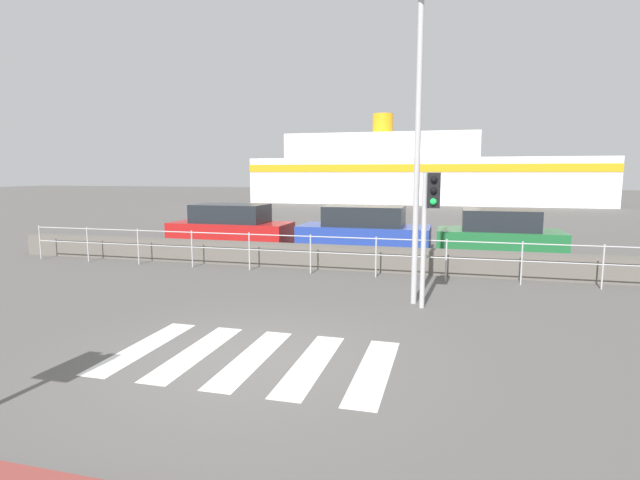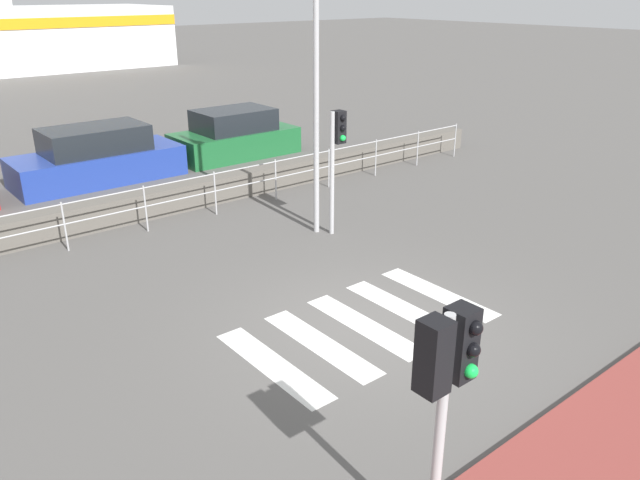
{
  "view_description": "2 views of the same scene",
  "coord_description": "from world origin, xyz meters",
  "px_view_note": "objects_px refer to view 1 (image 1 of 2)",
  "views": [
    {
      "loc": [
        2.76,
        -6.49,
        2.69
      ],
      "look_at": [
        0.49,
        2.0,
        1.5
      ],
      "focal_mm": 28.0,
      "sensor_mm": 36.0,
      "label": 1
    },
    {
      "loc": [
        -6.12,
        -6.36,
        5.05
      ],
      "look_at": [
        -0.11,
        1.0,
        1.2
      ],
      "focal_mm": 35.0,
      "sensor_mm": 36.0,
      "label": 2
    }
  ],
  "objects_px": {
    "streetlamp": "(418,91)",
    "parked_car_green": "(499,236)",
    "ferry_boat": "(414,174)",
    "parked_car_blue": "(364,231)",
    "parked_car_red": "(231,227)",
    "traffic_light_far": "(430,209)"
  },
  "relations": [
    {
      "from": "traffic_light_far",
      "to": "parked_car_red",
      "type": "xyz_separation_m",
      "value": [
        -7.64,
        7.24,
        -1.33
      ]
    },
    {
      "from": "parked_car_red",
      "to": "parked_car_blue",
      "type": "distance_m",
      "value": 5.08
    },
    {
      "from": "streetlamp",
      "to": "parked_car_blue",
      "type": "xyz_separation_m",
      "value": [
        -2.26,
        7.12,
        -3.6
      ]
    },
    {
      "from": "parked_car_blue",
      "to": "traffic_light_far",
      "type": "bearing_deg",
      "value": -70.58
    },
    {
      "from": "streetlamp",
      "to": "parked_car_blue",
      "type": "height_order",
      "value": "streetlamp"
    },
    {
      "from": "ferry_boat",
      "to": "streetlamp",
      "type": "bearing_deg",
      "value": -85.55
    },
    {
      "from": "traffic_light_far",
      "to": "ferry_boat",
      "type": "height_order",
      "value": "ferry_boat"
    },
    {
      "from": "traffic_light_far",
      "to": "ferry_boat",
      "type": "distance_m",
      "value": 35.64
    },
    {
      "from": "traffic_light_far",
      "to": "ferry_boat",
      "type": "xyz_separation_m",
      "value": [
        -3.05,
        35.5,
        0.61
      ]
    },
    {
      "from": "streetlamp",
      "to": "parked_car_green",
      "type": "relative_size",
      "value": 1.77
    },
    {
      "from": "parked_car_red",
      "to": "parked_car_blue",
      "type": "height_order",
      "value": "parked_car_blue"
    },
    {
      "from": "parked_car_red",
      "to": "parked_car_blue",
      "type": "bearing_deg",
      "value": 0.0
    },
    {
      "from": "parked_car_blue",
      "to": "ferry_boat",
      "type": "bearing_deg",
      "value": 91.0
    },
    {
      "from": "streetlamp",
      "to": "parked_car_red",
      "type": "bearing_deg",
      "value": 135.88
    },
    {
      "from": "parked_car_red",
      "to": "parked_car_blue",
      "type": "relative_size",
      "value": 0.99
    },
    {
      "from": "parked_car_red",
      "to": "parked_car_green",
      "type": "xyz_separation_m",
      "value": [
        9.56,
        0.0,
        -0.01
      ]
    },
    {
      "from": "traffic_light_far",
      "to": "parked_car_green",
      "type": "bearing_deg",
      "value": 75.09
    },
    {
      "from": "ferry_boat",
      "to": "parked_car_blue",
      "type": "height_order",
      "value": "ferry_boat"
    },
    {
      "from": "streetlamp",
      "to": "parked_car_green",
      "type": "distance_m",
      "value": 8.29
    },
    {
      "from": "ferry_boat",
      "to": "parked_car_blue",
      "type": "xyz_separation_m",
      "value": [
        0.49,
        -28.26,
        -1.93
      ]
    },
    {
      "from": "traffic_light_far",
      "to": "ferry_boat",
      "type": "relative_size",
      "value": 0.09
    },
    {
      "from": "parked_car_green",
      "to": "ferry_boat",
      "type": "bearing_deg",
      "value": 99.98
    }
  ]
}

